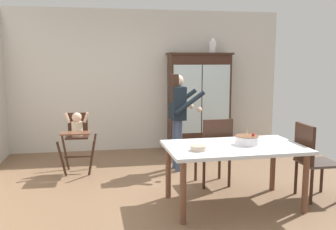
{
  "coord_description": "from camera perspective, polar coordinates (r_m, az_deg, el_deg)",
  "views": [
    {
      "loc": [
        -0.87,
        -4.56,
        1.75
      ],
      "look_at": [
        0.08,
        0.7,
        0.95
      ],
      "focal_mm": 39.5,
      "sensor_mm": 36.0,
      "label": 1
    }
  ],
  "objects": [
    {
      "name": "ceramic_vase",
      "position": [
        7.26,
        6.87,
        10.45
      ],
      "size": [
        0.13,
        0.13,
        0.27
      ],
      "color": "white",
      "rests_on": "china_cabinet"
    },
    {
      "name": "dining_table",
      "position": [
        4.5,
        10.13,
        -5.73
      ],
      "size": [
        1.64,
        1.0,
        0.74
      ],
      "color": "silver",
      "rests_on": "ground_plane"
    },
    {
      "name": "adult_person",
      "position": [
        5.83,
        1.52,
        0.8
      ],
      "size": [
        0.52,
        0.51,
        1.53
      ],
      "rotation": [
        0.0,
        0.0,
        1.65
      ],
      "color": "#3D4C6B",
      "rests_on": "ground_plane"
    },
    {
      "name": "birthday_cake",
      "position": [
        4.55,
        12.08,
        -3.79
      ],
      "size": [
        0.28,
        0.28,
        0.19
      ],
      "color": "white",
      "rests_on": "dining_table"
    },
    {
      "name": "dining_chair_far_side",
      "position": [
        5.16,
        7.27,
        -4.95
      ],
      "size": [
        0.46,
        0.46,
        0.96
      ],
      "rotation": [
        0.0,
        0.0,
        3.2
      ],
      "color": "#382116",
      "rests_on": "ground_plane"
    },
    {
      "name": "high_chair_with_toddler",
      "position": [
        5.89,
        -13.84,
        -2.46
      ],
      "size": [
        0.59,
        0.69,
        0.95
      ],
      "rotation": [
        0.0,
        0.0,
        -0.03
      ],
      "color": "#382116",
      "rests_on": "ground_plane"
    },
    {
      "name": "serving_bowl",
      "position": [
        4.18,
        4.69,
        -5.1
      ],
      "size": [
        0.18,
        0.18,
        0.05
      ],
      "primitive_type": "cylinder",
      "color": "#C6AD93",
      "rests_on": "dining_table"
    },
    {
      "name": "wall_back",
      "position": [
        7.26,
        -3.36,
        5.32
      ],
      "size": [
        5.32,
        0.06,
        2.7
      ],
      "primitive_type": "cube",
      "color": "beige",
      "rests_on": "ground_plane"
    },
    {
      "name": "ground_plane",
      "position": [
        4.96,
        0.53,
        -12.13
      ],
      "size": [
        6.24,
        6.24,
        0.0
      ],
      "primitive_type": "plane",
      "color": "brown"
    },
    {
      "name": "dining_chair_right_end",
      "position": [
        4.99,
        21.19,
        -5.92
      ],
      "size": [
        0.44,
        0.44,
        0.96
      ],
      "rotation": [
        0.0,
        0.0,
        1.56
      ],
      "color": "#382116",
      "rests_on": "ground_plane"
    },
    {
      "name": "china_cabinet",
      "position": [
        7.22,
        4.78,
        2.1
      ],
      "size": [
        1.23,
        0.48,
        1.89
      ],
      "color": "#382116",
      "rests_on": "ground_plane"
    }
  ]
}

